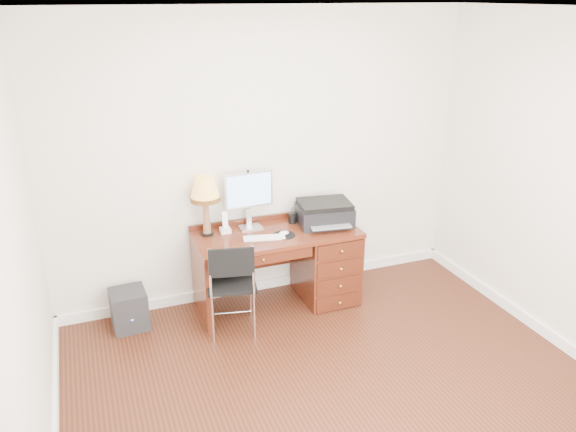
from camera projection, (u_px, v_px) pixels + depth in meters
name	position (u px, v px, depth m)	size (l,w,h in m)	color
ground	(341.00, 394.00, 4.19)	(4.00, 4.00, 0.00)	#33150B
room_shell	(308.00, 342.00, 4.72)	(4.00, 4.00, 4.00)	silver
desk	(309.00, 260.00, 5.36)	(1.50, 0.67, 0.75)	#592212
monitor	(249.00, 193.00, 5.12)	(0.46, 0.16, 0.53)	silver
keyboard	(264.00, 238.00, 4.99)	(0.37, 0.11, 0.01)	white
mouse_pad	(284.00, 234.00, 5.06)	(0.20, 0.20, 0.04)	black
printer	(324.00, 213.00, 5.28)	(0.54, 0.45, 0.22)	black
leg_lamp	(205.00, 192.00, 4.93)	(0.27, 0.27, 0.55)	black
phone	(225.00, 226.00, 5.10)	(0.10, 0.10, 0.20)	white
pen_cup	(292.00, 218.00, 5.32)	(0.08, 0.08, 0.10)	black
chair	(233.00, 279.00, 4.74)	(0.49, 0.49, 0.88)	black
equipment_box	(129.00, 309.00, 4.97)	(0.30, 0.30, 0.35)	black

